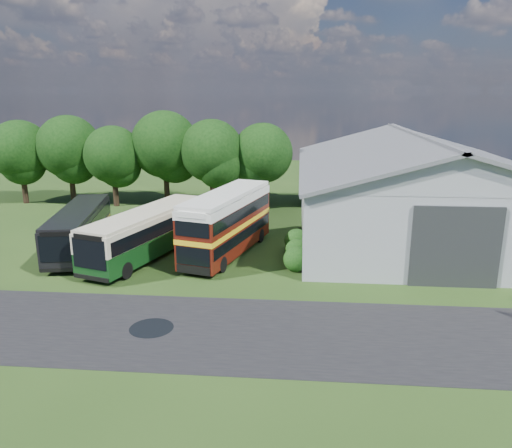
# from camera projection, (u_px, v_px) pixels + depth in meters

# --- Properties ---
(ground) EXTENTS (120.00, 120.00, 0.00)m
(ground) POSITION_uv_depth(u_px,v_px,m) (194.00, 305.00, 27.63)
(ground) COLOR #1D3711
(ground) RESTS_ON ground
(asphalt_road) EXTENTS (60.00, 8.00, 0.02)m
(asphalt_road) POSITION_uv_depth(u_px,v_px,m) (241.00, 332.00, 24.49)
(asphalt_road) COLOR black
(asphalt_road) RESTS_ON ground
(puddle) EXTENTS (2.20, 2.20, 0.01)m
(puddle) POSITION_uv_depth(u_px,v_px,m) (152.00, 328.00, 24.87)
(puddle) COLOR black
(puddle) RESTS_ON ground
(storage_shed) EXTENTS (18.80, 24.80, 8.15)m
(storage_shed) POSITION_uv_depth(u_px,v_px,m) (414.00, 183.00, 40.67)
(storage_shed) COLOR gray
(storage_shed) RESTS_ON ground
(tree_far_left) EXTENTS (6.12, 6.12, 8.64)m
(tree_far_left) POSITION_uv_depth(u_px,v_px,m) (20.00, 150.00, 51.22)
(tree_far_left) COLOR black
(tree_far_left) RESTS_ON ground
(tree_left_a) EXTENTS (6.46, 6.46, 9.12)m
(tree_left_a) POSITION_uv_depth(u_px,v_px,m) (69.00, 147.00, 51.20)
(tree_left_a) COLOR black
(tree_left_a) RESTS_ON ground
(tree_left_b) EXTENTS (5.78, 5.78, 8.16)m
(tree_left_b) POSITION_uv_depth(u_px,v_px,m) (113.00, 155.00, 49.98)
(tree_left_b) COLOR black
(tree_left_b) RESTS_ON ground
(tree_mid) EXTENTS (6.80, 6.80, 9.60)m
(tree_mid) POSITION_uv_depth(u_px,v_px,m) (165.00, 145.00, 50.57)
(tree_mid) COLOR black
(tree_mid) RESTS_ON ground
(tree_right_a) EXTENTS (6.26, 6.26, 8.83)m
(tree_right_a) POSITION_uv_depth(u_px,v_px,m) (212.00, 151.00, 49.31)
(tree_right_a) COLOR black
(tree_right_a) RESTS_ON ground
(tree_right_b) EXTENTS (5.98, 5.98, 8.45)m
(tree_right_b) POSITION_uv_depth(u_px,v_px,m) (263.00, 153.00, 49.73)
(tree_right_b) COLOR black
(tree_right_b) RESTS_ON ground
(shrub_front) EXTENTS (1.70, 1.70, 1.70)m
(shrub_front) POSITION_uv_depth(u_px,v_px,m) (296.00, 270.00, 32.93)
(shrub_front) COLOR #194714
(shrub_front) RESTS_ON ground
(shrub_mid) EXTENTS (1.60, 1.60, 1.60)m
(shrub_mid) POSITION_uv_depth(u_px,v_px,m) (296.00, 260.00, 34.86)
(shrub_mid) COLOR #194714
(shrub_mid) RESTS_ON ground
(shrub_back) EXTENTS (1.80, 1.80, 1.80)m
(shrub_back) POSITION_uv_depth(u_px,v_px,m) (296.00, 251.00, 36.78)
(shrub_back) COLOR #194714
(shrub_back) RESTS_ON ground
(bus_green_single) EXTENTS (6.34, 12.36, 3.33)m
(bus_green_single) POSITION_uv_depth(u_px,v_px,m) (147.00, 232.00, 35.24)
(bus_green_single) COLOR black
(bus_green_single) RESTS_ON ground
(bus_maroon_double) EXTENTS (5.49, 10.98, 4.58)m
(bus_maroon_double) POSITION_uv_depth(u_px,v_px,m) (227.00, 224.00, 35.64)
(bus_maroon_double) COLOR black
(bus_maroon_double) RESTS_ON ground
(bus_dark_single) EXTENTS (4.68, 11.54, 3.10)m
(bus_dark_single) POSITION_uv_depth(u_px,v_px,m) (79.00, 228.00, 36.72)
(bus_dark_single) COLOR black
(bus_dark_single) RESTS_ON ground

